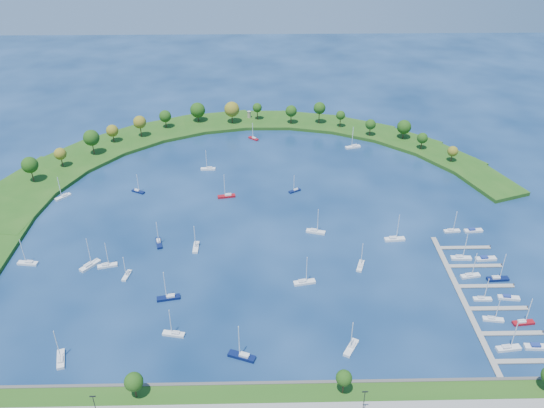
{
  "coord_description": "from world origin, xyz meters",
  "views": [
    {
      "loc": [
        0.23,
        -223.8,
        142.67
      ],
      "look_at": [
        5.0,
        5.0,
        4.0
      ],
      "focal_mm": 36.22,
      "sensor_mm": 36.0,
      "label": 1
    }
  ],
  "objects_px": {
    "moored_boat_11": "(63,196)",
    "moored_boat_20": "(28,262)",
    "moored_boat_2": "(90,265)",
    "moored_boat_17": "(127,275)",
    "moored_boat_10": "(353,146)",
    "docked_boat_2": "(493,319)",
    "moored_boat_12": "(395,239)",
    "docked_boat_1": "(537,347)",
    "docked_boat_6": "(470,275)",
    "docked_boat_10": "(452,230)",
    "moored_boat_13": "(304,282)",
    "moored_boat_21": "(295,190)",
    "moored_boat_7": "(242,356)",
    "moored_boat_9": "(361,265)",
    "moored_boat_3": "(169,297)",
    "moored_boat_15": "(208,168)",
    "moored_boat_8": "(107,265)",
    "moored_boat_14": "(227,196)",
    "moored_boat_4": "(174,333)",
    "harbor_tower": "(249,114)",
    "moored_boat_0": "(159,242)",
    "moored_boat_5": "(254,138)",
    "moored_boat_6": "(316,231)",
    "docked_boat_5": "(508,298)",
    "docked_boat_3": "(523,322)",
    "docked_boat_4": "(482,298)",
    "dock_system": "(480,297)",
    "moored_boat_18": "(138,191)",
    "moored_boat_16": "(351,347)",
    "docked_boat_0": "(508,347)",
    "docked_boat_9": "(486,259)",
    "docked_boat_11": "(473,230)",
    "moored_boat_1": "(61,359)",
    "docked_boat_8": "(461,257)",
    "moored_boat_19": "(196,247)"
  },
  "relations": [
    {
      "from": "moored_boat_0",
      "to": "moored_boat_5",
      "type": "distance_m",
      "value": 119.38
    },
    {
      "from": "docked_boat_3",
      "to": "moored_boat_11",
      "type": "bearing_deg",
      "value": 147.97
    },
    {
      "from": "moored_boat_12",
      "to": "docked_boat_8",
      "type": "distance_m",
      "value": 29.5
    },
    {
      "from": "moored_boat_8",
      "to": "moored_boat_14",
      "type": "relative_size",
      "value": 0.91
    },
    {
      "from": "moored_boat_11",
      "to": "moored_boat_21",
      "type": "bearing_deg",
      "value": 132.11
    },
    {
      "from": "moored_boat_2",
      "to": "docked_boat_6",
      "type": "distance_m",
      "value": 158.64
    },
    {
      "from": "moored_boat_10",
      "to": "docked_boat_1",
      "type": "height_order",
      "value": "moored_boat_10"
    },
    {
      "from": "moored_boat_10",
      "to": "docked_boat_2",
      "type": "bearing_deg",
      "value": 86.34
    },
    {
      "from": "moored_boat_11",
      "to": "docked_boat_2",
      "type": "bearing_deg",
      "value": 103.59
    },
    {
      "from": "moored_boat_13",
      "to": "harbor_tower",
      "type": "bearing_deg",
      "value": 87.34
    },
    {
      "from": "moored_boat_12",
      "to": "docked_boat_11",
      "type": "xyz_separation_m",
      "value": [
        37.98,
        6.21,
        -0.32
      ]
    },
    {
      "from": "moored_boat_7",
      "to": "moored_boat_9",
      "type": "distance_m",
      "value": 69.42
    },
    {
      "from": "moored_boat_0",
      "to": "docked_boat_5",
      "type": "height_order",
      "value": "moored_boat_0"
    },
    {
      "from": "moored_boat_16",
      "to": "docked_boat_4",
      "type": "distance_m",
      "value": 59.98
    },
    {
      "from": "docked_boat_1",
      "to": "docked_boat_6",
      "type": "distance_m",
      "value": 41.14
    },
    {
      "from": "moored_boat_7",
      "to": "docked_boat_6",
      "type": "distance_m",
      "value": 101.83
    },
    {
      "from": "moored_boat_10",
      "to": "moored_boat_3",
      "type": "bearing_deg",
      "value": 40.75
    },
    {
      "from": "docked_boat_9",
      "to": "docked_boat_1",
      "type": "bearing_deg",
      "value": -94.21
    },
    {
      "from": "docked_boat_5",
      "to": "docked_boat_6",
      "type": "distance_m",
      "value": 17.31
    },
    {
      "from": "moored_boat_11",
      "to": "moored_boat_20",
      "type": "relative_size",
      "value": 0.98
    },
    {
      "from": "moored_boat_4",
      "to": "moored_boat_18",
      "type": "relative_size",
      "value": 1.11
    },
    {
      "from": "moored_boat_1",
      "to": "moored_boat_16",
      "type": "xyz_separation_m",
      "value": [
        99.84,
        3.3,
        -0.0
      ]
    },
    {
      "from": "moored_boat_4",
      "to": "moored_boat_9",
      "type": "distance_m",
      "value": 82.86
    },
    {
      "from": "moored_boat_9",
      "to": "moored_boat_13",
      "type": "relative_size",
      "value": 0.87
    },
    {
      "from": "moored_boat_13",
      "to": "docked_boat_9",
      "type": "xyz_separation_m",
      "value": [
        79.08,
        14.22,
        -0.27
      ]
    },
    {
      "from": "moored_boat_10",
      "to": "moored_boat_11",
      "type": "height_order",
      "value": "moored_boat_10"
    },
    {
      "from": "moored_boat_8",
      "to": "moored_boat_17",
      "type": "relative_size",
      "value": 1.17
    },
    {
      "from": "moored_boat_2",
      "to": "moored_boat_17",
      "type": "xyz_separation_m",
      "value": [
        16.91,
        -6.75,
        -0.11
      ]
    },
    {
      "from": "docked_boat_3",
      "to": "moored_boat_18",
      "type": "bearing_deg",
      "value": 141.7
    },
    {
      "from": "moored_boat_17",
      "to": "docked_boat_10",
      "type": "bearing_deg",
      "value": 112.54
    },
    {
      "from": "moored_boat_6",
      "to": "docked_boat_10",
      "type": "relative_size",
      "value": 1.17
    },
    {
      "from": "moored_boat_17",
      "to": "docked_boat_1",
      "type": "bearing_deg",
      "value": 85.01
    },
    {
      "from": "moored_boat_0",
      "to": "moored_boat_19",
      "type": "relative_size",
      "value": 1.0
    },
    {
      "from": "moored_boat_18",
      "to": "moored_boat_20",
      "type": "relative_size",
      "value": 0.84
    },
    {
      "from": "dock_system",
      "to": "moored_boat_10",
      "type": "xyz_separation_m",
      "value": [
        -29.8,
        137.16,
        0.6
      ]
    },
    {
      "from": "moored_boat_0",
      "to": "docked_boat_2",
      "type": "distance_m",
      "value": 141.63
    },
    {
      "from": "docked_boat_3",
      "to": "docked_boat_4",
      "type": "height_order",
      "value": "docked_boat_3"
    },
    {
      "from": "moored_boat_3",
      "to": "moored_boat_15",
      "type": "xyz_separation_m",
      "value": [
        6.85,
        108.66,
        -0.04
      ]
    },
    {
      "from": "moored_boat_2",
      "to": "harbor_tower",
      "type": "bearing_deg",
      "value": 14.88
    },
    {
      "from": "moored_boat_10",
      "to": "moored_boat_14",
      "type": "xyz_separation_m",
      "value": [
        -73.49,
        -57.27,
        -0.01
      ]
    },
    {
      "from": "docked_boat_2",
      "to": "moored_boat_9",
      "type": "bearing_deg",
      "value": 152.0
    },
    {
      "from": "moored_boat_16",
      "to": "docked_boat_0",
      "type": "distance_m",
      "value": 54.73
    },
    {
      "from": "moored_boat_9",
      "to": "docked_boat_9",
      "type": "xyz_separation_m",
      "value": [
        54.57,
        3.86,
        -0.22
      ]
    },
    {
      "from": "moored_boat_13",
      "to": "moored_boat_21",
      "type": "distance_m",
      "value": 74.87
    },
    {
      "from": "moored_boat_16",
      "to": "docked_boat_2",
      "type": "xyz_separation_m",
      "value": [
        54.73,
        13.11,
        -0.05
      ]
    },
    {
      "from": "moored_boat_13",
      "to": "docked_boat_11",
      "type": "bearing_deg",
      "value": 12.95
    },
    {
      "from": "moored_boat_12",
      "to": "moored_boat_17",
      "type": "relative_size",
      "value": 1.32
    },
    {
      "from": "moored_boat_7",
      "to": "docked_boat_4",
      "type": "xyz_separation_m",
      "value": [
        92.79,
        27.76,
        -0.11
      ]
    },
    {
      "from": "docked_boat_2",
      "to": "docked_boat_4",
      "type": "xyz_separation_m",
      "value": [
        0.01,
        11.39,
        -0.02
      ]
    },
    {
      "from": "moored_boat_9",
      "to": "moored_boat_10",
      "type": "height_order",
      "value": "moored_boat_10"
    }
  ]
}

